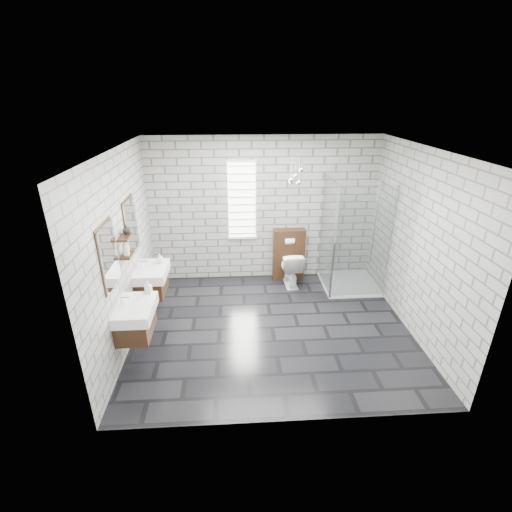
{
  "coord_description": "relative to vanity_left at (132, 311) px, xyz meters",
  "views": [
    {
      "loc": [
        -0.56,
        -4.81,
        3.38
      ],
      "look_at": [
        -0.23,
        0.35,
        1.07
      ],
      "focal_mm": 26.0,
      "sensor_mm": 36.0,
      "label": 1
    }
  ],
  "objects": [
    {
      "name": "pendant_cluster",
      "position": [
        2.41,
        1.98,
        1.3
      ],
      "size": [
        0.27,
        0.23,
        0.78
      ],
      "color": "silver",
      "rests_on": "ceiling"
    },
    {
      "name": "soap_bottle_c",
      "position": [
        -0.11,
        0.49,
        0.7
      ],
      "size": [
        0.11,
        0.11,
        0.24
      ],
      "primitive_type": "imported",
      "rotation": [
        0.0,
        0.0,
        0.18
      ],
      "color": "#B2B2B2",
      "rests_on": "shelf_lower"
    },
    {
      "name": "shelf_upper",
      "position": [
        -0.12,
        0.55,
        0.82
      ],
      "size": [
        0.14,
        0.3,
        0.03
      ],
      "primitive_type": "cube",
      "color": "#392311",
      "rests_on": "wall_left"
    },
    {
      "name": "wall_front",
      "position": [
        1.91,
        -1.21,
        0.59
      ],
      "size": [
        4.2,
        0.02,
        2.7
      ],
      "primitive_type": "cube",
      "color": "#A2A29C",
      "rests_on": "floor"
    },
    {
      "name": "shelf_lower",
      "position": [
        -0.12,
        0.55,
        0.56
      ],
      "size": [
        0.14,
        0.3,
        0.03
      ],
      "primitive_type": "cube",
      "color": "#392311",
      "rests_on": "wall_left"
    },
    {
      "name": "floor",
      "position": [
        1.91,
        0.6,
        -0.77
      ],
      "size": [
        4.2,
        3.6,
        0.02
      ],
      "primitive_type": "cube",
      "color": "black",
      "rests_on": "ground"
    },
    {
      "name": "wall_back",
      "position": [
        1.91,
        2.41,
        0.59
      ],
      "size": [
        4.2,
        0.02,
        2.7
      ],
      "primitive_type": "cube",
      "color": "#A2A29C",
      "rests_on": "floor"
    },
    {
      "name": "soap_bottle_b",
      "position": [
        0.15,
        1.28,
        0.17
      ],
      "size": [
        0.13,
        0.13,
        0.15
      ],
      "primitive_type": "imported",
      "rotation": [
        0.0,
        0.0,
        0.08
      ],
      "color": "#B2B2B2",
      "rests_on": "vanity_right"
    },
    {
      "name": "cistern_panel",
      "position": [
        2.4,
        2.3,
        -0.26
      ],
      "size": [
        0.6,
        0.2,
        1.0
      ],
      "primitive_type": "cube",
      "color": "#392311",
      "rests_on": "floor"
    },
    {
      "name": "ceiling",
      "position": [
        1.91,
        0.6,
        1.95
      ],
      "size": [
        4.2,
        3.6,
        0.02
      ],
      "primitive_type": "cube",
      "color": "white",
      "rests_on": "wall_back"
    },
    {
      "name": "toilet",
      "position": [
        2.4,
        2.02,
        -0.42
      ],
      "size": [
        0.42,
        0.68,
        0.68
      ],
      "primitive_type": "imported",
      "rotation": [
        0.0,
        0.0,
        3.2
      ],
      "color": "white",
      "rests_on": "floor"
    },
    {
      "name": "window",
      "position": [
        1.51,
        2.38,
        0.79
      ],
      "size": [
        0.56,
        0.05,
        1.48
      ],
      "color": "white",
      "rests_on": "wall_back"
    },
    {
      "name": "vanity_right",
      "position": [
        0.0,
        1.11,
        0.0
      ],
      "size": [
        0.47,
        0.7,
        1.57
      ],
      "color": "#392311",
      "rests_on": "wall_left"
    },
    {
      "name": "wall_right",
      "position": [
        4.02,
        0.6,
        0.59
      ],
      "size": [
        0.02,
        3.6,
        2.7
      ],
      "primitive_type": "cube",
      "color": "#A2A29C",
      "rests_on": "floor"
    },
    {
      "name": "soap_bottle_a",
      "position": [
        0.16,
        0.31,
        0.18
      ],
      "size": [
        0.09,
        0.09,
        0.17
      ],
      "primitive_type": "imported",
      "rotation": [
        0.0,
        0.0,
        -0.19
      ],
      "color": "#B2B2B2",
      "rests_on": "vanity_left"
    },
    {
      "name": "vanity_left",
      "position": [
        0.0,
        0.0,
        0.0
      ],
      "size": [
        0.47,
        0.7,
        1.57
      ],
      "color": "#392311",
      "rests_on": "wall_left"
    },
    {
      "name": "flush_plate",
      "position": [
        2.4,
        2.19,
        0.04
      ],
      "size": [
        0.18,
        0.01,
        0.12
      ],
      "primitive_type": "cube",
      "color": "silver",
      "rests_on": "cistern_panel"
    },
    {
      "name": "vase",
      "position": [
        -0.11,
        0.65,
        0.9
      ],
      "size": [
        0.14,
        0.14,
        0.11
      ],
      "primitive_type": "imported",
      "rotation": [
        0.0,
        0.0,
        -0.33
      ],
      "color": "#B2B2B2",
      "rests_on": "shelf_upper"
    },
    {
      "name": "shower_enclosure",
      "position": [
        3.41,
        1.78,
        -0.25
      ],
      "size": [
        1.0,
        1.0,
        2.03
      ],
      "color": "white",
      "rests_on": "floor"
    },
    {
      "name": "wall_left",
      "position": [
        -0.2,
        0.6,
        0.59
      ],
      "size": [
        0.02,
        3.6,
        2.7
      ],
      "primitive_type": "cube",
      "color": "#A2A29C",
      "rests_on": "floor"
    }
  ]
}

